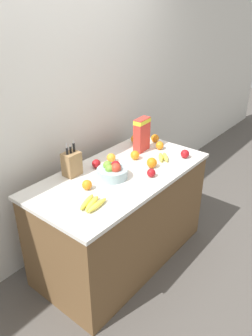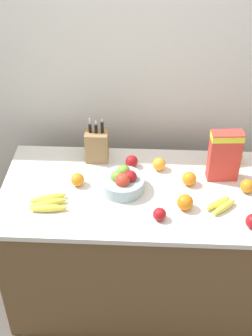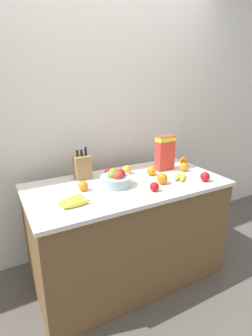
# 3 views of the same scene
# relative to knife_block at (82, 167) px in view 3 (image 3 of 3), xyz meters

# --- Properties ---
(ground_plane) EXTENTS (14.00, 14.00, 0.00)m
(ground_plane) POSITION_rel_knife_block_xyz_m (0.27, -0.27, -0.96)
(ground_plane) COLOR #514C47
(wall_back) EXTENTS (9.00, 0.06, 2.60)m
(wall_back) POSITION_rel_knife_block_xyz_m (0.27, 0.33, 0.34)
(wall_back) COLOR silver
(wall_back) RESTS_ON ground_plane
(counter) EXTENTS (1.54, 0.77, 0.86)m
(counter) POSITION_rel_knife_block_xyz_m (0.27, -0.27, -0.53)
(counter) COLOR brown
(counter) RESTS_ON ground_plane
(knife_block) EXTENTS (0.13, 0.10, 0.28)m
(knife_block) POSITION_rel_knife_block_xyz_m (0.00, 0.00, 0.00)
(knife_block) COLOR #937047
(knife_block) RESTS_ON counter
(cereal_box) EXTENTS (0.18, 0.09, 0.30)m
(cereal_box) POSITION_rel_knife_block_xyz_m (0.71, -0.14, 0.07)
(cereal_box) COLOR red
(cereal_box) RESTS_ON counter
(fruit_bowl) EXTENTS (0.24, 0.24, 0.13)m
(fruit_bowl) POSITION_rel_knife_block_xyz_m (0.17, -0.27, -0.05)
(fruit_bowl) COLOR #99B2B7
(fruit_bowl) RESTS_ON counter
(banana_bunch_left) EXTENTS (0.21, 0.16, 0.04)m
(banana_bunch_left) POSITION_rel_knife_block_xyz_m (-0.22, -0.43, -0.08)
(banana_bunch_left) COLOR yellow
(banana_bunch_left) RESTS_ON counter
(banana_bunch_right) EXTENTS (0.18, 0.16, 0.04)m
(banana_bunch_right) POSITION_rel_knife_block_xyz_m (0.68, -0.40, -0.08)
(banana_bunch_right) COLOR yellow
(banana_bunch_right) RESTS_ON counter
(apple_front) EXTENTS (0.07, 0.07, 0.07)m
(apple_front) POSITION_rel_knife_block_xyz_m (0.36, -0.50, -0.06)
(apple_front) COLOR #A31419
(apple_front) RESTS_ON counter
(apple_leftmost) EXTENTS (0.07, 0.07, 0.07)m
(apple_leftmost) POSITION_rel_knife_block_xyz_m (0.21, -0.06, -0.06)
(apple_leftmost) COLOR #A31419
(apple_leftmost) RESTS_ON counter
(apple_by_knife_block) EXTENTS (0.08, 0.08, 0.08)m
(apple_by_knife_block) POSITION_rel_knife_block_xyz_m (0.82, -0.53, -0.06)
(apple_by_knife_block) COLOR #A31419
(apple_by_knife_block) RESTS_ON counter
(orange_front_left) EXTENTS (0.08, 0.08, 0.08)m
(orange_front_left) POSITION_rel_knife_block_xyz_m (0.36, -0.08, -0.06)
(orange_front_left) COLOR orange
(orange_front_left) RESTS_ON counter
(orange_front_right) EXTENTS (0.08, 0.08, 0.08)m
(orange_front_right) POSITION_rel_knife_block_xyz_m (0.84, -0.26, -0.06)
(orange_front_right) COLOR orange
(orange_front_right) RESTS_ON counter
(orange_mid_right) EXTENTS (0.07, 0.07, 0.07)m
(orange_mid_right) POSITION_rel_knife_block_xyz_m (-0.08, -0.25, -0.06)
(orange_mid_right) COLOR orange
(orange_mid_right) RESTS_ON counter
(orange_by_cereal) EXTENTS (0.08, 0.08, 0.08)m
(orange_by_cereal) POSITION_rel_knife_block_xyz_m (0.81, 0.00, -0.06)
(orange_by_cereal) COLOR orange
(orange_by_cereal) RESTS_ON counter
(orange_mid_left) EXTENTS (0.08, 0.08, 0.08)m
(orange_mid_left) POSITION_rel_knife_block_xyz_m (0.95, -0.13, -0.06)
(orange_mid_left) COLOR orange
(orange_mid_left) RESTS_ON counter
(orange_near_bowl) EXTENTS (0.08, 0.08, 0.08)m
(orange_near_bowl) POSITION_rel_knife_block_xyz_m (0.50, -0.41, -0.05)
(orange_near_bowl) COLOR orange
(orange_near_bowl) RESTS_ON counter
(orange_back_center) EXTENTS (0.08, 0.08, 0.08)m
(orange_back_center) POSITION_rel_knife_block_xyz_m (0.53, -0.21, -0.06)
(orange_back_center) COLOR orange
(orange_back_center) RESTS_ON counter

